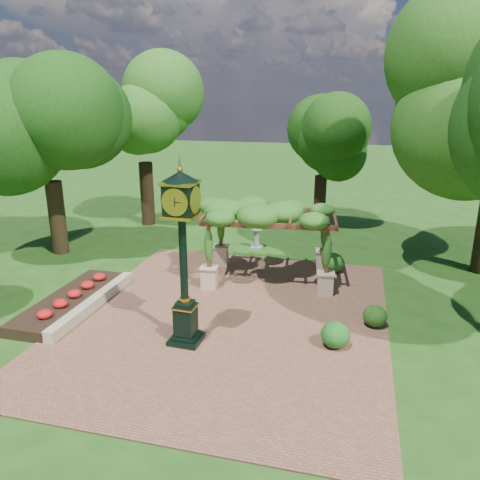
# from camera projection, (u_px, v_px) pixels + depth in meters

# --- Properties ---
(ground) EXTENTS (120.00, 120.00, 0.00)m
(ground) POSITION_uv_depth(u_px,v_px,m) (220.00, 332.00, 14.30)
(ground) COLOR #1E4714
(ground) RESTS_ON ground
(brick_plaza) EXTENTS (10.00, 12.00, 0.04)m
(brick_plaza) POSITION_uv_depth(u_px,v_px,m) (229.00, 317.00, 15.22)
(brick_plaza) COLOR brown
(brick_plaza) RESTS_ON ground
(border_wall) EXTENTS (0.35, 5.00, 0.40)m
(border_wall) POSITION_uv_depth(u_px,v_px,m) (94.00, 304.00, 15.78)
(border_wall) COLOR #C6B793
(border_wall) RESTS_ON ground
(flower_bed) EXTENTS (1.50, 5.00, 0.36)m
(flower_bed) POSITION_uv_depth(u_px,v_px,m) (70.00, 301.00, 16.00)
(flower_bed) COLOR red
(flower_bed) RESTS_ON ground
(pedestal_clock) EXTENTS (1.04, 1.04, 5.10)m
(pedestal_clock) POSITION_uv_depth(u_px,v_px,m) (183.00, 243.00, 12.79)
(pedestal_clock) COLOR black
(pedestal_clock) RESTS_ON brick_plaza
(pergola) EXTENTS (5.27, 3.64, 3.12)m
(pergola) POSITION_uv_depth(u_px,v_px,m) (270.00, 215.00, 17.75)
(pergola) COLOR beige
(pergola) RESTS_ON brick_plaza
(sundial) EXTENTS (0.53, 0.53, 0.95)m
(sundial) POSITION_uv_depth(u_px,v_px,m) (256.00, 240.00, 22.04)
(sundial) COLOR gray
(sundial) RESTS_ON ground
(shrub_front) EXTENTS (0.96, 0.96, 0.75)m
(shrub_front) POSITION_uv_depth(u_px,v_px,m) (335.00, 335.00, 13.28)
(shrub_front) COLOR #1D5C1A
(shrub_front) RESTS_ON brick_plaza
(shrub_mid) EXTENTS (0.97, 0.97, 0.67)m
(shrub_mid) POSITION_uv_depth(u_px,v_px,m) (375.00, 316.00, 14.50)
(shrub_mid) COLOR #214914
(shrub_mid) RESTS_ON brick_plaza
(shrub_back) EXTENTS (1.06, 1.06, 0.79)m
(shrub_back) POSITION_uv_depth(u_px,v_px,m) (333.00, 262.00, 18.99)
(shrub_back) COLOR #27621C
(shrub_back) RESTS_ON brick_plaza
(tree_west_near) EXTENTS (4.88, 4.88, 8.53)m
(tree_west_near) POSITION_uv_depth(u_px,v_px,m) (46.00, 122.00, 19.86)
(tree_west_near) COLOR #372716
(tree_west_near) RESTS_ON ground
(tree_west_far) EXTENTS (4.15, 4.15, 8.94)m
(tree_west_far) POSITION_uv_depth(u_px,v_px,m) (142.00, 112.00, 24.56)
(tree_west_far) COLOR black
(tree_west_far) RESTS_ON ground
(tree_north) EXTENTS (3.65, 3.65, 7.10)m
(tree_north) POSITION_uv_depth(u_px,v_px,m) (323.00, 136.00, 24.88)
(tree_north) COLOR black
(tree_north) RESTS_ON ground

